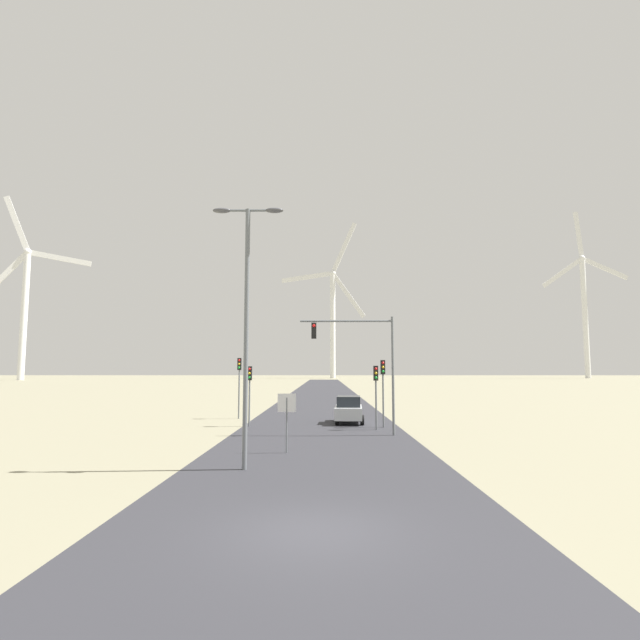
{
  "coord_description": "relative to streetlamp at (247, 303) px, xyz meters",
  "views": [
    {
      "loc": [
        0.27,
        -11.72,
        3.65
      ],
      "look_at": [
        0.0,
        17.04,
        6.5
      ],
      "focal_mm": 28.0,
      "sensor_mm": 36.0,
      "label": 1
    }
  ],
  "objects": [
    {
      "name": "ground_plane",
      "position": [
        2.67,
        -6.9,
        -6.14
      ],
      "size": [
        600.0,
        600.0,
        0.0
      ],
      "primitive_type": "plane",
      "color": "gray"
    },
    {
      "name": "wind_turbine_far_left",
      "position": [
        -100.67,
        151.05,
        21.62
      ],
      "size": [
        32.67,
        10.62,
        63.93
      ],
      "color": "white",
      "rests_on": "ground"
    },
    {
      "name": "streetlamp",
      "position": [
        0.0,
        0.0,
        0.0
      ],
      "size": [
        2.73,
        0.32,
        9.84
      ],
      "color": "slate",
      "rests_on": "ground"
    },
    {
      "name": "traffic_light_post_mid_left",
      "position": [
        -1.92,
        13.83,
        -3.32
      ],
      "size": [
        0.28,
        0.34,
        3.85
      ],
      "color": "slate",
      "rests_on": "ground"
    },
    {
      "name": "car_approaching",
      "position": [
        4.57,
        15.83,
        -5.23
      ],
      "size": [
        2.05,
        4.2,
        1.83
      ],
      "color": "#B7BCC1",
      "rests_on": "ground"
    },
    {
      "name": "road_surface",
      "position": [
        2.67,
        41.1,
        -6.13
      ],
      "size": [
        10.0,
        240.0,
        0.01
      ],
      "color": "#2D2D33",
      "rests_on": "ground"
    },
    {
      "name": "wind_turbine_center",
      "position": [
        112.05,
        189.8,
        24.75
      ],
      "size": [
        35.98,
        2.6,
        70.78
      ],
      "color": "white",
      "rests_on": "ground"
    },
    {
      "name": "traffic_light_post_mid_right",
      "position": [
        6.65,
        13.27,
        -3.04
      ],
      "size": [
        0.28,
        0.34,
        4.24
      ],
      "color": "slate",
      "rests_on": "ground"
    },
    {
      "name": "traffic_light_post_near_right",
      "position": [
        6.07,
        12.04,
        -3.3
      ],
      "size": [
        0.28,
        0.34,
        3.87
      ],
      "color": "slate",
      "rests_on": "ground"
    },
    {
      "name": "stop_sign_near",
      "position": [
        1.27,
        3.65,
        -4.33
      ],
      "size": [
        0.81,
        0.07,
        2.58
      ],
      "color": "slate",
      "rests_on": "ground"
    },
    {
      "name": "traffic_light_post_near_left",
      "position": [
        -3.46,
        18.83,
        -2.86
      ],
      "size": [
        0.28,
        0.34,
        4.5
      ],
      "color": "slate",
      "rests_on": "ground"
    },
    {
      "name": "wind_turbine_left",
      "position": [
        6.38,
        190.09,
        21.94
      ],
      "size": [
        35.78,
        10.86,
        65.65
      ],
      "color": "white",
      "rests_on": "ground"
    },
    {
      "name": "traffic_light_mast_overhead",
      "position": [
        5.01,
        9.56,
        -1.38
      ],
      "size": [
        5.31,
        0.35,
        6.63
      ],
      "color": "slate",
      "rests_on": "ground"
    }
  ]
}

